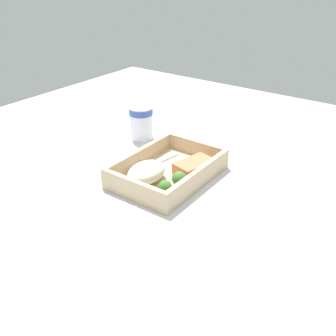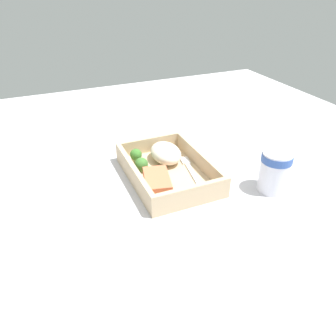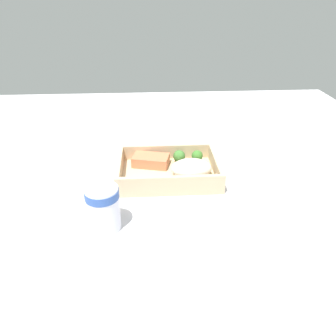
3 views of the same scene
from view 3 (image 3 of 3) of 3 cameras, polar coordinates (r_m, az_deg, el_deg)
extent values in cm
cube|color=silver|center=(89.22, 0.00, -2.07)|extent=(160.00, 160.00, 2.00)
cube|color=tan|center=(88.40, 0.00, -1.19)|extent=(26.96, 18.94, 1.20)
cube|color=tan|center=(79.46, 0.39, -2.78)|extent=(26.96, 1.20, 4.08)
cube|color=tan|center=(94.94, -0.33, 2.90)|extent=(26.96, 1.20, 4.08)
cube|color=tan|center=(87.36, -8.46, 0.06)|extent=(1.20, 16.54, 4.08)
cube|color=tan|center=(88.72, 8.33, 0.55)|extent=(1.20, 16.54, 4.08)
cube|color=#E5754F|center=(91.41, -3.01, 1.32)|extent=(10.88, 7.88, 2.86)
ellipsoid|color=silver|center=(85.79, 4.10, -0.05)|extent=(10.65, 7.56, 4.62)
cylinder|color=#779959|center=(93.06, 1.94, 1.27)|extent=(1.29, 1.29, 1.11)
sphere|color=#417731|center=(92.37, 1.96, 2.09)|extent=(3.40, 3.40, 3.40)
cylinder|color=#79A45C|center=(93.37, 5.06, 1.33)|extent=(1.19, 1.19, 1.28)
sphere|color=#3C762C|center=(92.68, 5.10, 2.15)|extent=(3.13, 3.13, 3.13)
cube|color=silver|center=(83.37, -2.59, -2.61)|extent=(12.41, 3.11, 0.44)
cube|color=silver|center=(82.69, 2.85, -2.91)|extent=(3.71, 2.73, 0.44)
cylinder|color=silver|center=(69.51, -11.18, -6.95)|extent=(6.79, 6.79, 9.95)
cylinder|color=#3356A8|center=(67.44, -11.48, -4.42)|extent=(7.00, 7.00, 1.79)
cube|color=white|center=(93.48, 13.79, -0.64)|extent=(13.37, 15.44, 0.24)
camera|label=1|loc=(1.46, 30.23, 26.98)|focal=42.00mm
camera|label=2|loc=(1.19, -36.74, 23.85)|focal=35.00mm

